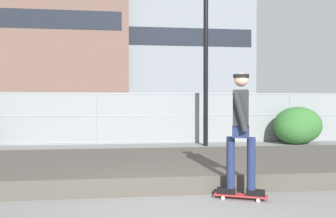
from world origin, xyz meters
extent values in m
cube|color=#4C473F|center=(0.00, 2.95, 0.15)|extent=(16.39, 3.49, 0.30)
cube|color=#B22D2D|center=(0.99, 0.90, 0.06)|extent=(0.82, 0.48, 0.02)
cylinder|color=silver|center=(1.26, 0.89, 0.03)|extent=(0.06, 0.05, 0.05)
cylinder|color=silver|center=(1.20, 0.72, 0.03)|extent=(0.06, 0.05, 0.05)
cylinder|color=silver|center=(0.78, 1.08, 0.03)|extent=(0.06, 0.05, 0.05)
cylinder|color=silver|center=(0.71, 0.91, 0.03)|extent=(0.06, 0.05, 0.05)
cube|color=#99999E|center=(1.23, 0.80, 0.05)|extent=(0.10, 0.15, 0.01)
cube|color=#99999E|center=(0.75, 0.99, 0.05)|extent=(0.10, 0.15, 0.01)
cube|color=black|center=(1.19, 0.82, 0.12)|extent=(0.30, 0.20, 0.09)
cube|color=black|center=(0.78, 0.98, 0.12)|extent=(0.30, 0.20, 0.09)
cylinder|color=#1E284C|center=(1.13, 0.84, 0.56)|extent=(0.13, 0.13, 0.80)
cylinder|color=#1E284C|center=(0.84, 0.96, 0.56)|extent=(0.13, 0.13, 0.80)
cube|color=#1E284C|center=(0.99, 0.90, 1.05)|extent=(0.35, 0.40, 0.18)
cube|color=#262628|center=(0.99, 0.90, 1.41)|extent=(0.35, 0.43, 0.54)
cylinder|color=#262628|center=(1.08, 1.13, 1.35)|extent=(0.25, 0.17, 0.58)
cylinder|color=#262628|center=(0.90, 0.67, 1.35)|extent=(0.25, 0.17, 0.58)
sphere|color=tan|center=(0.99, 0.90, 1.83)|extent=(0.21, 0.21, 0.21)
cylinder|color=black|center=(0.99, 0.90, 1.89)|extent=(0.24, 0.24, 0.05)
cylinder|color=gray|center=(-1.81, 8.14, 0.93)|extent=(0.06, 0.06, 1.85)
cylinder|color=gray|center=(1.81, 8.14, 0.93)|extent=(0.06, 0.06, 1.85)
cylinder|color=gray|center=(5.44, 8.14, 0.93)|extent=(0.06, 0.06, 1.85)
cylinder|color=gray|center=(0.00, 8.14, 1.81)|extent=(18.13, 0.04, 0.04)
cylinder|color=gray|center=(0.00, 8.14, 1.02)|extent=(18.13, 0.04, 0.04)
cylinder|color=gray|center=(0.00, 8.14, 0.06)|extent=(18.13, 0.04, 0.04)
cube|color=gray|center=(0.00, 8.14, 0.93)|extent=(18.13, 0.01, 1.85)
cylinder|color=black|center=(1.92, 7.21, 3.34)|extent=(0.16, 0.16, 6.68)
cube|color=#566B4C|center=(-4.71, 11.94, 0.67)|extent=(4.49, 2.04, 0.70)
cube|color=#23282D|center=(-4.91, 11.93, 1.34)|extent=(2.28, 1.72, 0.64)
cylinder|color=black|center=(-3.40, 12.86, 0.32)|extent=(0.65, 0.27, 0.64)
cylinder|color=black|center=(-3.30, 11.16, 0.32)|extent=(0.65, 0.27, 0.64)
cylinder|color=black|center=(-6.12, 12.72, 0.32)|extent=(0.65, 0.27, 0.64)
cylinder|color=black|center=(-6.03, 11.01, 0.32)|extent=(0.65, 0.27, 0.64)
cube|color=brown|center=(-12.25, 46.73, 9.99)|extent=(23.35, 10.98, 19.97)
cube|color=#1E232B|center=(-12.25, 41.22, 12.38)|extent=(21.48, 0.04, 2.50)
cube|color=slate|center=(7.74, 49.65, 8.61)|extent=(19.72, 14.91, 17.23)
cube|color=#1E232B|center=(7.74, 42.18, 10.68)|extent=(18.14, 0.04, 2.50)
ellipsoid|color=#336B2D|center=(5.23, 7.28, 0.58)|extent=(1.49, 1.22, 1.15)
ellipsoid|color=#336B2D|center=(5.36, 7.39, 0.67)|extent=(1.73, 1.42, 1.34)
camera|label=1|loc=(-0.73, -4.05, 1.48)|focal=35.86mm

